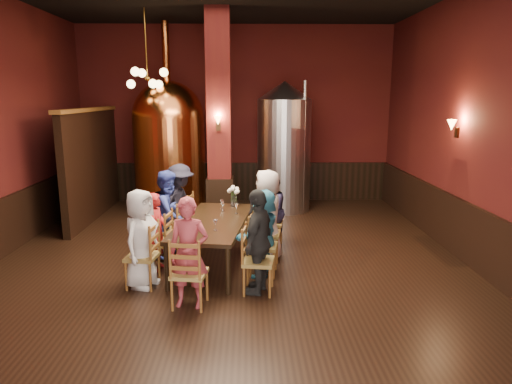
{
  "coord_description": "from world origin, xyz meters",
  "views": [
    {
      "loc": [
        0.31,
        -7.0,
        2.73
      ],
      "look_at": [
        0.44,
        0.2,
        1.21
      ],
      "focal_mm": 32.0,
      "sensor_mm": 36.0,
      "label": 1
    }
  ],
  "objects_px": {
    "steel_vessel": "(284,147)",
    "person_2": "(169,214)",
    "person_0": "(141,239)",
    "rose_vase": "(234,193)",
    "person_1": "(157,232)",
    "copper_kettle": "(169,146)",
    "dining_table": "(214,224)"
  },
  "relations": [
    {
      "from": "person_0",
      "to": "copper_kettle",
      "type": "relative_size",
      "value": 0.33
    },
    {
      "from": "dining_table",
      "to": "person_1",
      "type": "xyz_separation_m",
      "value": [
        -0.89,
        -0.21,
        -0.06
      ]
    },
    {
      "from": "steel_vessel",
      "to": "rose_vase",
      "type": "height_order",
      "value": "steel_vessel"
    },
    {
      "from": "steel_vessel",
      "to": "rose_vase",
      "type": "xyz_separation_m",
      "value": [
        -1.13,
        -2.74,
        -0.54
      ]
    },
    {
      "from": "person_1",
      "to": "copper_kettle",
      "type": "height_order",
      "value": "copper_kettle"
    },
    {
      "from": "dining_table",
      "to": "rose_vase",
      "type": "xyz_separation_m",
      "value": [
        0.3,
        0.97,
        0.32
      ]
    },
    {
      "from": "copper_kettle",
      "to": "dining_table",
      "type": "bearing_deg",
      "value": -70.14
    },
    {
      "from": "copper_kettle",
      "to": "steel_vessel",
      "type": "bearing_deg",
      "value": 3.57
    },
    {
      "from": "person_2",
      "to": "person_1",
      "type": "bearing_deg",
      "value": -176.01
    },
    {
      "from": "steel_vessel",
      "to": "rose_vase",
      "type": "bearing_deg",
      "value": -112.38
    },
    {
      "from": "person_2",
      "to": "steel_vessel",
      "type": "bearing_deg",
      "value": -22.46
    },
    {
      "from": "steel_vessel",
      "to": "person_2",
      "type": "bearing_deg",
      "value": -124.28
    },
    {
      "from": "rose_vase",
      "to": "steel_vessel",
      "type": "bearing_deg",
      "value": 67.62
    },
    {
      "from": "person_1",
      "to": "copper_kettle",
      "type": "distance_m",
      "value": 3.89
    },
    {
      "from": "person_1",
      "to": "steel_vessel",
      "type": "distance_m",
      "value": 4.64
    },
    {
      "from": "person_0",
      "to": "rose_vase",
      "type": "bearing_deg",
      "value": -15.51
    },
    {
      "from": "person_1",
      "to": "steel_vessel",
      "type": "relative_size",
      "value": 0.41
    },
    {
      "from": "person_0",
      "to": "person_1",
      "type": "distance_m",
      "value": 0.68
    },
    {
      "from": "person_0",
      "to": "person_2",
      "type": "xyz_separation_m",
      "value": [
        0.18,
        1.32,
        0.03
      ]
    },
    {
      "from": "person_1",
      "to": "person_2",
      "type": "bearing_deg",
      "value": 0.34
    },
    {
      "from": "dining_table",
      "to": "rose_vase",
      "type": "relative_size",
      "value": 6.48
    },
    {
      "from": "person_0",
      "to": "person_1",
      "type": "height_order",
      "value": "person_0"
    },
    {
      "from": "person_0",
      "to": "person_1",
      "type": "xyz_separation_m",
      "value": [
        0.09,
        0.66,
        -0.1
      ]
    },
    {
      "from": "person_0",
      "to": "person_1",
      "type": "bearing_deg",
      "value": 11.42
    },
    {
      "from": "rose_vase",
      "to": "dining_table",
      "type": "bearing_deg",
      "value": -107.27
    },
    {
      "from": "person_1",
      "to": "dining_table",
      "type": "bearing_deg",
      "value": -68.44
    },
    {
      "from": "person_2",
      "to": "person_0",
      "type": "bearing_deg",
      "value": -176.01
    },
    {
      "from": "person_0",
      "to": "copper_kettle",
      "type": "distance_m",
      "value": 4.51
    },
    {
      "from": "person_0",
      "to": "steel_vessel",
      "type": "bearing_deg",
      "value": -8.46
    },
    {
      "from": "steel_vessel",
      "to": "person_1",
      "type": "bearing_deg",
      "value": -120.58
    },
    {
      "from": "dining_table",
      "to": "steel_vessel",
      "type": "distance_m",
      "value": 4.07
    },
    {
      "from": "person_2",
      "to": "copper_kettle",
      "type": "xyz_separation_m",
      "value": [
        -0.48,
        3.1,
        0.84
      ]
    }
  ]
}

